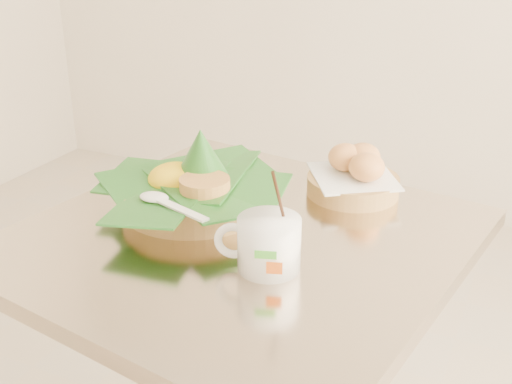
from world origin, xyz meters
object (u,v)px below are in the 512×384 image
at_px(cafe_table, 242,340).
at_px(bread_basket, 355,176).
at_px(coffee_mug, 267,242).
at_px(rice_basket, 194,184).

distance_m(cafe_table, bread_basket, 0.38).
distance_m(bread_basket, coffee_mug, 0.33).
bearing_deg(cafe_table, rice_basket, 154.53).
xyz_separation_m(cafe_table, rice_basket, (-0.13, 0.06, 0.27)).
height_order(cafe_table, rice_basket, rice_basket).
bearing_deg(bread_basket, rice_basket, -143.31).
relative_size(cafe_table, coffee_mug, 4.81).
height_order(cafe_table, coffee_mug, coffee_mug).
relative_size(cafe_table, rice_basket, 2.39).
relative_size(rice_basket, coffee_mug, 2.02).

